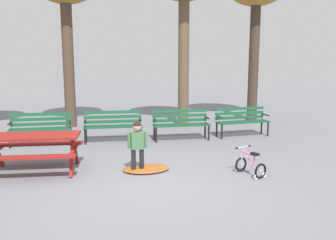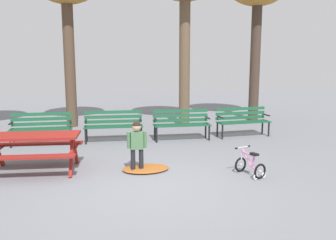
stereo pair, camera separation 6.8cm
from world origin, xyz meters
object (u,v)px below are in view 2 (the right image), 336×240
park_bench_far_left (42,126)px  kids_bicycle (250,165)px  park_bench_left (114,123)px  child_standing (137,143)px  park_bench_right (181,122)px  park_bench_far_right (242,119)px  picnic_table (33,143)px

park_bench_far_left → kids_bicycle: size_ratio=2.55×
park_bench_left → child_standing: size_ratio=1.57×
park_bench_right → kids_bicycle: park_bench_right is taller
park_bench_left → kids_bicycle: size_ratio=2.58×
park_bench_far_left → park_bench_left: size_ratio=0.99×
park_bench_far_right → kids_bicycle: 3.75m
child_standing → park_bench_left: bearing=95.8°
child_standing → kids_bicycle: size_ratio=1.65×
park_bench_left → park_bench_right: same height
child_standing → park_bench_far_left: bearing=127.0°
picnic_table → park_bench_left: park_bench_left is taller
child_standing → park_bench_right: bearing=59.3°
park_bench_far_left → kids_bicycle: park_bench_far_left is taller
picnic_table → child_standing: child_standing is taller
child_standing → park_bench_far_right: bearing=38.6°
picnic_table → child_standing: bearing=-12.7°
park_bench_far_left → kids_bicycle: bearing=-39.7°
park_bench_left → child_standing: 2.90m
park_bench_far_left → child_standing: bearing=-53.0°
park_bench_right → child_standing: (-1.61, -2.70, 0.10)m
park_bench_right → child_standing: 3.15m
picnic_table → park_bench_right: size_ratio=1.19×
park_bench_far_right → picnic_table: bearing=-157.2°
park_bench_far_right → kids_bicycle: bearing=-111.3°
park_bench_far_left → park_bench_far_right: (5.69, -0.12, 0.00)m
child_standing → kids_bicycle: child_standing is taller
park_bench_left → park_bench_far_right: 3.79m
park_bench_far_left → park_bench_left: 1.90m
park_bench_far_left → park_bench_right: (3.80, -0.20, 0.00)m
picnic_table → park_bench_far_left: size_ratio=1.20×
picnic_table → kids_bicycle: 4.35m
picnic_table → kids_bicycle: (4.18, -1.15, -0.39)m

